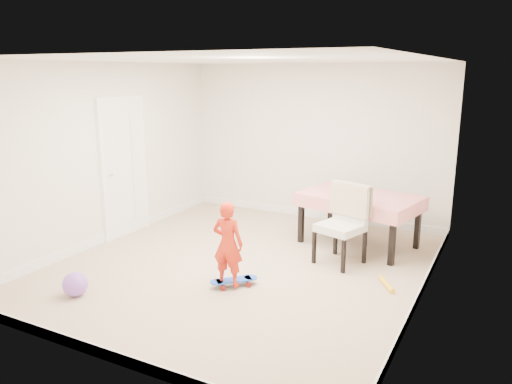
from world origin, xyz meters
The scene contains 17 objects.
ground centered at (0.00, 0.00, 0.00)m, with size 5.00×5.00×0.00m, color tan.
ceiling centered at (0.00, 0.00, 2.58)m, with size 4.50×5.00×0.04m, color white.
wall_back centered at (0.00, 2.48, 1.30)m, with size 4.50×0.04×2.60m, color silver.
wall_front centered at (0.00, -2.48, 1.30)m, with size 4.50×0.04×2.60m, color silver.
wall_left centered at (-2.23, 0.00, 1.30)m, with size 0.04×5.00×2.60m, color silver.
wall_right centered at (2.23, 0.00, 1.30)m, with size 0.04×5.00×2.60m, color silver.
door centered at (-2.22, 0.30, 1.02)m, with size 0.10×0.94×2.11m, color white.
baseboard_back centered at (0.00, 2.49, 0.06)m, with size 4.50×0.02×0.12m, color white.
baseboard_front centered at (0.00, -2.49, 0.06)m, with size 4.50×0.02×0.12m, color white.
baseboard_left centered at (-2.24, 0.00, 0.06)m, with size 0.02×5.00×0.12m, color white.
baseboard_right centered at (2.24, 0.00, 0.06)m, with size 0.02×5.00×0.12m, color white.
dining_table centered at (1.12, 1.45, 0.38)m, with size 1.62×1.02×0.76m, color red, non-canonical shape.
dining_chair centered at (1.10, 0.65, 0.52)m, with size 0.57×0.65×1.05m, color beige, non-canonical shape.
skateboard centered at (0.24, -0.63, 0.04)m, with size 0.57×0.21×0.09m, color blue, non-canonical shape.
child centered at (0.20, -0.69, 0.50)m, with size 0.37×0.24×1.01m, color red.
balloon centered at (-1.21, -1.68, 0.14)m, with size 0.28×0.28×0.28m, color #8E55CC.
foam_toy centered at (1.84, 0.20, 0.03)m, with size 0.06×0.06×0.40m, color yellow.
Camera 1 is at (3.00, -5.34, 2.47)m, focal length 35.00 mm.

